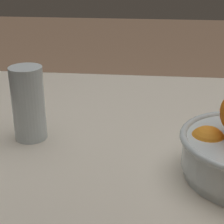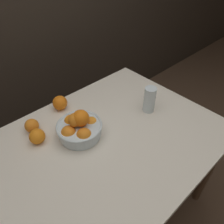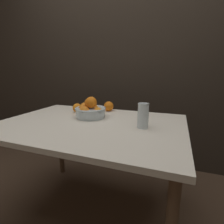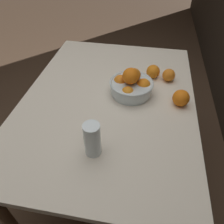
% 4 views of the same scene
% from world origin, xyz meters
% --- Properties ---
extents(dining_table, '(1.24, 0.89, 0.72)m').
position_xyz_m(dining_table, '(0.00, 0.00, 0.65)').
color(dining_table, beige).
rests_on(dining_table, ground_plane).
extents(juice_glass, '(0.07, 0.07, 0.15)m').
position_xyz_m(juice_glass, '(0.36, 0.01, 0.79)').
color(juice_glass, '#F4A314').
rests_on(juice_glass, dining_table).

